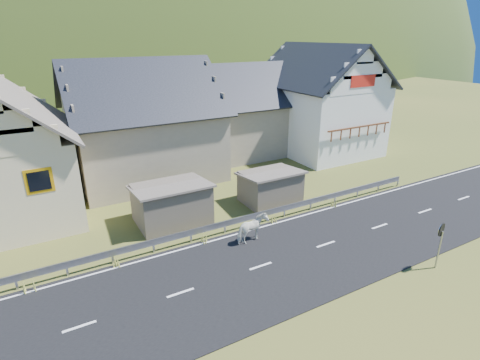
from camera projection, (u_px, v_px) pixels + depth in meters
ground at (261, 267)px, 17.62m from camera, size 160.00×160.00×0.00m
road at (261, 266)px, 17.61m from camera, size 60.00×7.00×0.04m
lane_markings at (261, 266)px, 17.60m from camera, size 60.00×6.60×0.01m
guardrail at (225, 224)px, 20.40m from camera, size 28.10×0.09×0.75m
shed_left at (172, 204)px, 21.58m from camera, size 4.30×3.30×2.40m
shed_right at (270, 187)px, 24.18m from camera, size 3.80×2.90×2.20m
house_cream at (0, 145)px, 21.21m from camera, size 7.80×9.80×8.30m
house_stone_a at (142, 115)px, 27.66m from camera, size 10.80×9.80×8.90m
house_stone_b at (245, 105)px, 33.99m from camera, size 9.80×8.80×8.10m
house_white at (319, 95)px, 33.99m from camera, size 8.80×10.80×9.70m
mountain at (62, 104)px, 173.35m from camera, size 440.00×280.00×260.00m
horse at (252, 229)px, 19.45m from camera, size 1.17×1.88×1.48m
traffic_mirror at (441, 236)px, 16.99m from camera, size 0.63×0.23×2.30m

